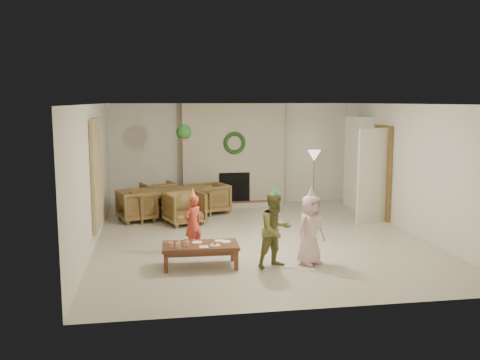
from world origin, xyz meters
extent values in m
plane|color=#B7B29E|center=(0.00, 0.00, 0.00)|extent=(7.00, 7.00, 0.00)
plane|color=white|center=(0.00, 0.00, 2.50)|extent=(7.00, 7.00, 0.00)
plane|color=silver|center=(0.00, 3.50, 1.25)|extent=(7.00, 0.00, 7.00)
plane|color=silver|center=(0.00, -3.50, 1.25)|extent=(7.00, 0.00, 7.00)
plane|color=silver|center=(-3.00, 0.00, 1.25)|extent=(0.00, 7.00, 7.00)
plane|color=silver|center=(3.00, 0.00, 1.25)|extent=(0.00, 7.00, 7.00)
cube|color=#4E2914|center=(0.00, 3.30, 1.25)|extent=(2.50, 0.40, 2.50)
cube|color=brown|center=(0.00, 2.95, 0.06)|extent=(1.60, 0.30, 0.12)
cube|color=black|center=(0.00, 3.12, 0.45)|extent=(0.75, 0.12, 0.75)
torus|color=#163B16|center=(0.00, 3.07, 1.55)|extent=(0.54, 0.10, 0.54)
cylinder|color=gold|center=(1.98, 3.00, 0.01)|extent=(0.25, 0.25, 0.03)
cylinder|color=gold|center=(1.98, 3.00, 0.63)|extent=(0.03, 0.03, 1.22)
cone|color=beige|center=(1.98, 3.00, 1.22)|extent=(0.32, 0.32, 0.27)
cube|color=white|center=(2.84, 2.30, 1.10)|extent=(0.30, 1.00, 2.20)
cube|color=white|center=(2.82, 2.30, 0.45)|extent=(0.30, 0.92, 0.03)
cube|color=white|center=(2.82, 2.30, 0.85)|extent=(0.30, 0.92, 0.03)
cube|color=white|center=(2.82, 2.30, 1.25)|extent=(0.30, 0.92, 0.03)
cube|color=white|center=(2.82, 2.30, 1.65)|extent=(0.30, 0.92, 0.03)
cube|color=#A5411E|center=(2.80, 2.15, 0.59)|extent=(0.20, 0.40, 0.24)
cube|color=#275D92|center=(2.80, 2.35, 0.99)|extent=(0.20, 0.44, 0.24)
cube|color=#A57A23|center=(2.80, 2.20, 1.38)|extent=(0.20, 0.36, 0.22)
cube|color=brown|center=(2.96, 1.20, 1.02)|extent=(0.05, 0.86, 2.04)
cube|color=beige|center=(2.58, 0.82, 1.00)|extent=(0.77, 0.32, 2.00)
cube|color=tan|center=(-2.96, 0.20, 1.25)|extent=(0.06, 1.20, 2.00)
imported|color=brown|center=(-1.58, 2.06, 0.31)|extent=(1.98, 1.50, 0.62)
imported|color=brown|center=(-1.33, 1.33, 0.34)|extent=(0.93, 0.95, 0.68)
imported|color=brown|center=(-1.84, 2.79, 0.34)|extent=(0.93, 0.95, 0.68)
imported|color=brown|center=(-2.31, 1.81, 0.34)|extent=(0.95, 0.93, 0.68)
imported|color=brown|center=(-0.67, 2.38, 0.34)|extent=(0.95, 0.93, 0.68)
cylinder|color=tan|center=(-1.30, 1.50, 2.15)|extent=(0.01, 0.01, 0.70)
cylinder|color=#A94436|center=(-1.30, 1.50, 1.80)|extent=(0.16, 0.16, 0.12)
sphere|color=#164418|center=(-1.30, 1.50, 1.92)|extent=(0.32, 0.32, 0.32)
cube|color=#59301D|center=(-1.25, -1.58, 0.33)|extent=(1.19, 0.62, 0.05)
cube|color=#59301D|center=(-1.25, -1.58, 0.27)|extent=(1.10, 0.53, 0.07)
cube|color=#59301D|center=(-1.79, -1.80, 0.15)|extent=(0.07, 0.07, 0.31)
cube|color=#59301D|center=(-0.72, -1.84, 0.15)|extent=(0.07, 0.07, 0.31)
cube|color=#59301D|center=(-1.77, -1.33, 0.15)|extent=(0.07, 0.07, 0.31)
cube|color=#59301D|center=(-0.71, -1.36, 0.15)|extent=(0.07, 0.07, 0.31)
cylinder|color=silver|center=(-1.70, -1.70, 0.40)|extent=(0.07, 0.07, 0.08)
cylinder|color=silver|center=(-1.70, -1.52, 0.40)|extent=(0.07, 0.07, 0.08)
cylinder|color=silver|center=(-1.59, -1.75, 0.40)|extent=(0.07, 0.07, 0.08)
cylinder|color=silver|center=(-1.59, -1.57, 0.40)|extent=(0.07, 0.07, 0.08)
cylinder|color=silver|center=(-1.47, -1.68, 0.40)|extent=(0.07, 0.07, 0.08)
cylinder|color=silver|center=(-1.46, -1.50, 0.40)|extent=(0.07, 0.07, 0.08)
cylinder|color=white|center=(-1.29, -1.47, 0.36)|extent=(0.17, 0.17, 0.01)
cylinder|color=white|center=(-1.02, -1.68, 0.36)|extent=(0.17, 0.17, 0.01)
cylinder|color=white|center=(-0.84, -1.50, 0.36)|extent=(0.17, 0.17, 0.01)
sphere|color=tan|center=(-1.02, -1.68, 0.40)|extent=(0.07, 0.07, 0.06)
cube|color=#FFBBCF|center=(-1.21, -1.74, 0.36)|extent=(0.14, 0.14, 0.01)
cube|color=#FFBBCF|center=(-0.93, -1.43, 0.36)|extent=(0.14, 0.14, 0.01)
imported|color=#BF3A29|center=(-1.30, -0.77, 0.49)|extent=(0.43, 0.40, 0.99)
cone|color=gold|center=(-1.30, -0.77, 1.03)|extent=(0.17, 0.17, 0.19)
imported|color=#9C692A|center=(-0.10, -1.77, 0.59)|extent=(0.70, 0.63, 1.18)
cone|color=#52C076|center=(-0.10, -1.77, 1.22)|extent=(0.15, 0.15, 0.19)
imported|color=beige|center=(0.48, -1.71, 0.55)|extent=(0.64, 0.57, 1.11)
cone|color=silver|center=(0.48, -1.71, 1.15)|extent=(0.18, 0.18, 0.20)
camera|label=1|loc=(-1.91, -9.51, 2.56)|focal=39.52mm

